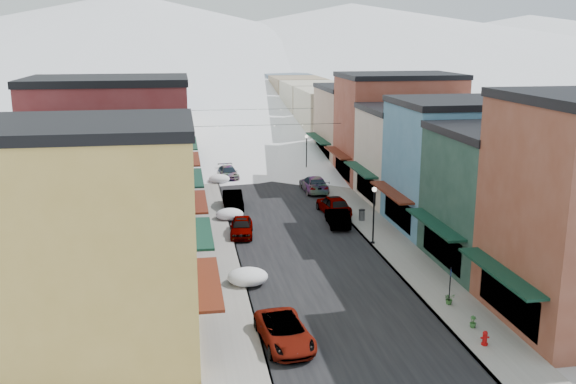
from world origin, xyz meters
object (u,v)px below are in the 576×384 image
object	(u,v)px
car_white_suv	(285,332)
car_dark_hatch	(233,200)
car_silver_sedan	(242,227)
trash_can	(362,215)
fire_hydrant	(485,338)
car_green_sedan	(338,217)
streetlamp_near	(374,208)

from	to	relation	value
car_white_suv	car_dark_hatch	xyz separation A→B (m)	(-0.42, 26.91, 0.09)
car_silver_sedan	trash_can	bearing A→B (deg)	18.52
car_silver_sedan	fire_hydrant	size ratio (longest dim) A/B	5.66
car_green_sedan	streetlamp_near	world-z (taller)	streetlamp_near
car_white_suv	car_green_sedan	size ratio (longest dim) A/B	1.12
car_white_suv	car_dark_hatch	distance (m)	26.91
car_white_suv	car_green_sedan	bearing A→B (deg)	63.06
car_dark_hatch	trash_can	world-z (taller)	car_dark_hatch
car_dark_hatch	streetlamp_near	world-z (taller)	streetlamp_near
car_dark_hatch	car_green_sedan	world-z (taller)	car_dark_hatch
car_silver_sedan	car_green_sedan	size ratio (longest dim) A/B	0.95
car_white_suv	fire_hydrant	xyz separation A→B (m)	(9.88, -2.00, -0.20)
trash_can	streetlamp_near	world-z (taller)	streetlamp_near
car_silver_sedan	trash_can	xyz separation A→B (m)	(10.38, 2.18, -0.11)
fire_hydrant	streetlamp_near	bearing A→B (deg)	92.77
fire_hydrant	streetlamp_near	distance (m)	16.88
streetlamp_near	car_green_sedan	bearing A→B (deg)	104.82
car_white_suv	streetlamp_near	bearing A→B (deg)	52.27
streetlamp_near	car_silver_sedan	bearing A→B (deg)	157.43
trash_can	fire_hydrant	bearing A→B (deg)	-90.18
car_green_sedan	trash_can	world-z (taller)	car_green_sedan
car_dark_hatch	fire_hydrant	bearing A→B (deg)	-69.81
fire_hydrant	trash_can	world-z (taller)	trash_can
car_green_sedan	fire_hydrant	bearing A→B (deg)	100.34
fire_hydrant	trash_can	size ratio (longest dim) A/B	0.82
fire_hydrant	car_white_suv	bearing A→B (deg)	168.56
car_dark_hatch	trash_can	size ratio (longest dim) A/B	5.18
car_white_suv	fire_hydrant	size ratio (longest dim) A/B	6.62
car_green_sedan	fire_hydrant	xyz separation A→B (m)	(2.22, -22.05, -0.25)
car_white_suv	car_silver_sedan	size ratio (longest dim) A/B	1.17
trash_can	car_green_sedan	bearing A→B (deg)	-161.43
trash_can	streetlamp_near	xyz separation A→B (m)	(-0.88, -6.12, 2.26)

